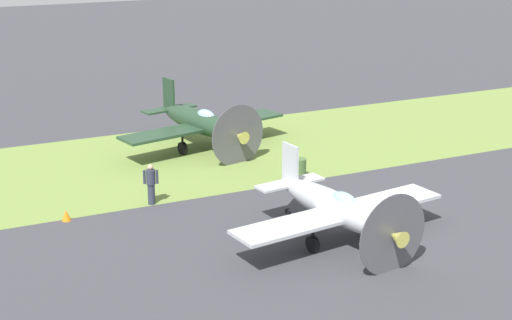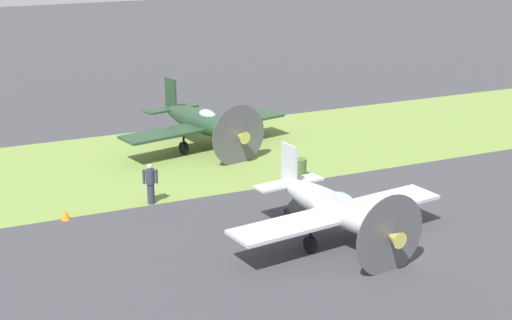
{
  "view_description": "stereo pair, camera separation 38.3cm",
  "coord_description": "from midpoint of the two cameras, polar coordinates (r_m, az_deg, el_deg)",
  "views": [
    {
      "loc": [
        16.38,
        23.15,
        11.61
      ],
      "look_at": [
        2.63,
        -6.08,
        1.21
      ],
      "focal_mm": 54.54,
      "sensor_mm": 36.0,
      "label": 1
    },
    {
      "loc": [
        16.03,
        23.31,
        11.61
      ],
      "look_at": [
        2.63,
        -6.08,
        1.21
      ],
      "focal_mm": 54.54,
      "sensor_mm": 36.0,
      "label": 2
    }
  ],
  "objects": [
    {
      "name": "grass_verge",
      "position": [
        39.82,
        -0.01,
        0.91
      ],
      "size": [
        120.0,
        11.0,
        0.01
      ],
      "primitive_type": "cube",
      "color": "olive",
      "rests_on": "ground"
    },
    {
      "name": "fuel_drum",
      "position": [
        35.29,
        2.9,
        -0.6
      ],
      "size": [
        0.6,
        0.6,
        0.9
      ],
      "primitive_type": "cylinder",
      "color": "#476633",
      "rests_on": "ground"
    },
    {
      "name": "ground_crew_chief",
      "position": [
        32.25,
        -8.05,
        -1.7
      ],
      "size": [
        0.6,
        0.38,
        1.73
      ],
      "rotation": [
        0.0,
        0.0,
        5.92
      ],
      "color": "#2D3342",
      "rests_on": "ground"
    },
    {
      "name": "ground_plane",
      "position": [
        30.61,
        9.01,
        -4.67
      ],
      "size": [
        160.0,
        160.0,
        0.0
      ],
      "primitive_type": "plane",
      "color": "#38383D"
    },
    {
      "name": "airplane_wingman",
      "position": [
        39.51,
        -4.3,
        2.77
      ],
      "size": [
        9.19,
        7.35,
        3.26
      ],
      "rotation": [
        0.0,
        0.0,
        0.22
      ],
      "color": "#233D28",
      "rests_on": "ground"
    },
    {
      "name": "airplane_lead",
      "position": [
        28.4,
        5.56,
        -3.52
      ],
      "size": [
        8.78,
        6.98,
        3.11
      ],
      "rotation": [
        0.0,
        0.0,
        0.14
      ],
      "color": "#B2B7BC",
      "rests_on": "ground"
    },
    {
      "name": "runway_marker_cone",
      "position": [
        31.44,
        -14.08,
        -3.95
      ],
      "size": [
        0.36,
        0.36,
        0.44
      ],
      "primitive_type": "cone",
      "color": "orange",
      "rests_on": "ground"
    }
  ]
}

